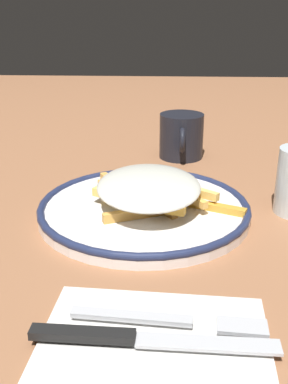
{
  "coord_description": "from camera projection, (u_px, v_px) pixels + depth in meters",
  "views": [
    {
      "loc": [
        0.58,
        0.03,
        0.27
      ],
      "look_at": [
        0.0,
        0.0,
        0.03
      ],
      "focal_mm": 43.43,
      "sensor_mm": 36.0,
      "label": 1
    }
  ],
  "objects": [
    {
      "name": "fork",
      "position": [
        168.0,
        320.0,
        0.41
      ],
      "size": [
        0.03,
        0.18,
        0.01
      ],
      "color": "silver",
      "rests_on": "napkin"
    },
    {
      "name": "coffee_mug",
      "position": [
        181.0,
        136.0,
        0.86
      ],
      "size": [
        0.11,
        0.08,
        0.08
      ],
      "color": "black",
      "rests_on": "ground_plane"
    },
    {
      "name": "fries_heap",
      "position": [
        150.0,
        188.0,
        0.62
      ],
      "size": [
        0.19,
        0.21,
        0.04
      ],
      "color": "gold",
      "rests_on": "plate"
    },
    {
      "name": "napkin",
      "position": [
        153.0,
        346.0,
        0.39
      ],
      "size": [
        0.17,
        0.21,
        0.01
      ],
      "primitive_type": "cube",
      "rotation": [
        0.0,
        0.0,
        -0.06
      ],
      "color": "silver",
      "rests_on": "ground_plane"
    },
    {
      "name": "plate",
      "position": [
        144.0,
        208.0,
        0.63
      ],
      "size": [
        0.29,
        0.29,
        0.02
      ],
      "color": "white",
      "rests_on": "ground_plane"
    },
    {
      "name": "knife",
      "position": [
        131.0,
        338.0,
        0.39
      ],
      "size": [
        0.02,
        0.21,
        0.01
      ],
      "color": "black",
      "rests_on": "napkin"
    },
    {
      "name": "ground_plane",
      "position": [
        144.0,
        215.0,
        0.64
      ],
      "size": [
        2.6,
        2.6,
        0.0
      ],
      "primitive_type": "plane",
      "color": "#986342"
    }
  ]
}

